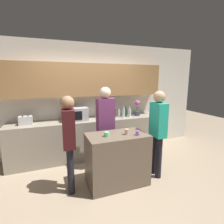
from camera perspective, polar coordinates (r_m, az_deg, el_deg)
The scene contains 20 objects.
ground_plane at distance 3.29m, azimuth -0.55°, elevation -23.44°, with size 14.00×14.00×0.00m, color gray.
back_wall at distance 4.33m, azimuth -8.28°, elevation 6.51°, with size 6.40×0.40×2.70m.
back_counter at distance 4.28m, azimuth -7.09°, elevation -8.31°, with size 3.60×0.62×0.91m.
kitchen_island at distance 3.20m, azimuth 1.65°, elevation -15.10°, with size 1.04×0.61×0.91m.
microwave at distance 4.05m, azimuth -11.72°, elevation -0.68°, with size 0.52×0.39×0.30m.
toaster at distance 4.04m, azimuth -26.36°, elevation -2.48°, with size 0.26×0.16×0.18m.
potted_plant at distance 4.56m, azimuth 8.22°, elevation 1.29°, with size 0.14×0.14×0.40m.
bottle_0 at distance 4.34m, azimuth -1.50°, elevation -0.49°, with size 0.07×0.07×0.24m.
bottle_1 at distance 4.36m, azimuth -0.54°, elevation -0.25°, with size 0.08×0.08×0.27m.
bottle_2 at distance 4.36m, azimuth 0.73°, elevation -0.31°, with size 0.08×0.08×0.26m.
bottle_3 at distance 4.37m, azimuth 2.27°, elevation -0.53°, with size 0.07×0.07×0.22m.
bottle_4 at distance 4.34m, azimuth 3.80°, elevation -0.28°, with size 0.07×0.07×0.28m.
bottle_5 at distance 4.47m, azimuth 4.38°, elevation -0.09°, with size 0.07×0.07×0.26m.
bottle_6 at distance 4.42m, azimuth 5.72°, elevation -0.22°, with size 0.08×0.08×0.27m.
cup_0 at distance 3.01m, azimuth 8.33°, elevation -6.77°, with size 0.07×0.07×0.08m.
cup_1 at distance 2.91m, azimuth -1.72°, elevation -7.28°, with size 0.09×0.09×0.08m.
cup_2 at distance 3.02m, azimuth 4.81°, elevation -6.47°, with size 0.07×0.07×0.10m.
person_left at distance 3.50m, azimuth -2.15°, elevation -3.06°, with size 0.35×0.22×1.69m.
person_center at distance 3.36m, azimuth 14.77°, elevation -4.72°, with size 0.22×0.35×1.64m.
person_right at distance 2.89m, azimuth -13.87°, elevation -7.82°, with size 0.22×0.36×1.59m.
Camera 1 is at (-0.94, -2.55, 1.84)m, focal length 28.00 mm.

